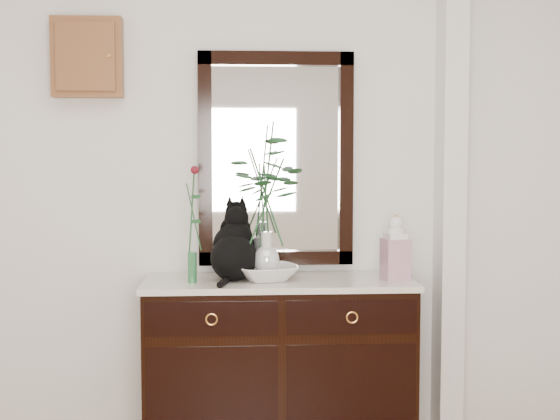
{
  "coord_description": "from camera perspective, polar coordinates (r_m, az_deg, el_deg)",
  "views": [
    {
      "loc": [
        -0.13,
        -2.07,
        1.47
      ],
      "look_at": [
        0.1,
        1.63,
        1.2
      ],
      "focal_mm": 50.0,
      "sensor_mm": 36.0,
      "label": 1
    }
  ],
  "objects": [
    {
      "name": "key_cabinet",
      "position": [
        4.1,
        -13.91,
        10.78
      ],
      "size": [
        0.35,
        0.1,
        0.4
      ],
      "primitive_type": "cube",
      "color": "brown",
      "rests_on": "wall_back"
    },
    {
      "name": "vase_branches",
      "position": [
        3.78,
        -1.0,
        0.87
      ],
      "size": [
        0.37,
        0.37,
        0.77
      ],
      "primitive_type": null,
      "rotation": [
        0.0,
        0.0,
        0.03
      ],
      "color": "silver",
      "rests_on": "lotus_bowl"
    },
    {
      "name": "sideboard",
      "position": [
        3.93,
        -0.09,
        -10.5
      ],
      "size": [
        1.33,
        0.52,
        0.82
      ],
      "color": "black",
      "rests_on": "ground"
    },
    {
      "name": "wall_mirror",
      "position": [
        4.04,
        -0.3,
        3.75
      ],
      "size": [
        0.8,
        0.06,
        1.1
      ],
      "color": "black",
      "rests_on": "wall_back"
    },
    {
      "name": "bud_vase_rose",
      "position": [
        3.74,
        -6.46,
        -0.99
      ],
      "size": [
        0.08,
        0.08,
        0.57
      ],
      "primitive_type": null,
      "rotation": [
        0.0,
        0.0,
        0.1
      ],
      "color": "#2B6B3A",
      "rests_on": "sideboard"
    },
    {
      "name": "pilaster",
      "position": [
        4.13,
        12.34,
        2.41
      ],
      "size": [
        0.12,
        0.2,
        2.7
      ],
      "primitive_type": "cube",
      "color": "silver",
      "rests_on": "ground"
    },
    {
      "name": "cat",
      "position": [
        3.81,
        -3.39,
        -2.39
      ],
      "size": [
        0.32,
        0.36,
        0.37
      ],
      "primitive_type": null,
      "rotation": [
        0.0,
        0.0,
        -0.2
      ],
      "color": "black",
      "rests_on": "sideboard"
    },
    {
      "name": "wall_back",
      "position": [
        4.05,
        -1.72,
        2.47
      ],
      "size": [
        3.6,
        0.04,
        2.7
      ],
      "primitive_type": "cube",
      "color": "silver",
      "rests_on": "ground"
    },
    {
      "name": "lotus_bowl",
      "position": [
        3.82,
        -0.99,
        -4.61
      ],
      "size": [
        0.36,
        0.36,
        0.07
      ],
      "primitive_type": "imported",
      "rotation": [
        0.0,
        0.0,
        0.22
      ],
      "color": "white",
      "rests_on": "sideboard"
    },
    {
      "name": "ginger_jar",
      "position": [
        3.86,
        8.44,
        -2.71
      ],
      "size": [
        0.14,
        0.14,
        0.32
      ],
      "primitive_type": null,
      "rotation": [
        0.0,
        0.0,
        0.17
      ],
      "color": "silver",
      "rests_on": "sideboard"
    }
  ]
}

